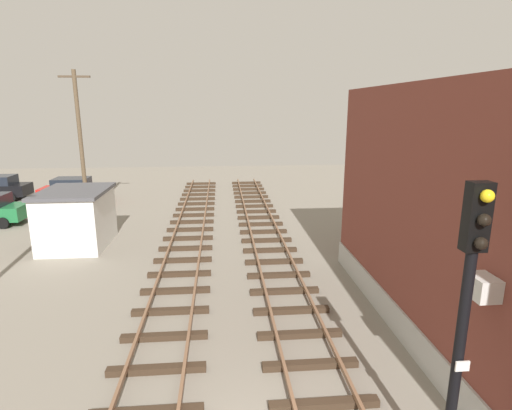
{
  "coord_description": "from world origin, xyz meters",
  "views": [
    {
      "loc": [
        -0.84,
        -6.17,
        6.57
      ],
      "look_at": [
        0.77,
        12.26,
        2.09
      ],
      "focal_mm": 28.46,
      "sensor_mm": 36.0,
      "label": 1
    }
  ],
  "objects_px": {
    "utility_pole_far": "(81,142)",
    "parked_car_red": "(72,190)",
    "control_hut": "(76,218)",
    "signal_mast": "(466,306)"
  },
  "relations": [
    {
      "from": "utility_pole_far",
      "to": "parked_car_red",
      "type": "bearing_deg",
      "value": 120.28
    },
    {
      "from": "signal_mast",
      "to": "utility_pole_far",
      "type": "height_order",
      "value": "utility_pole_far"
    },
    {
      "from": "signal_mast",
      "to": "control_hut",
      "type": "height_order",
      "value": "signal_mast"
    },
    {
      "from": "parked_car_red",
      "to": "utility_pole_far",
      "type": "bearing_deg",
      "value": -59.72
    },
    {
      "from": "parked_car_red",
      "to": "control_hut",
      "type": "bearing_deg",
      "value": -69.88
    },
    {
      "from": "parked_car_red",
      "to": "utility_pole_far",
      "type": "xyz_separation_m",
      "value": [
        2.06,
        -3.53,
        3.63
      ]
    },
    {
      "from": "control_hut",
      "to": "parked_car_red",
      "type": "relative_size",
      "value": 0.9
    },
    {
      "from": "signal_mast",
      "to": "parked_car_red",
      "type": "xyz_separation_m",
      "value": [
        -14.32,
        23.16,
        -2.53
      ]
    },
    {
      "from": "signal_mast",
      "to": "control_hut",
      "type": "relative_size",
      "value": 1.44
    },
    {
      "from": "parked_car_red",
      "to": "signal_mast",
      "type": "bearing_deg",
      "value": -58.28
    }
  ]
}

